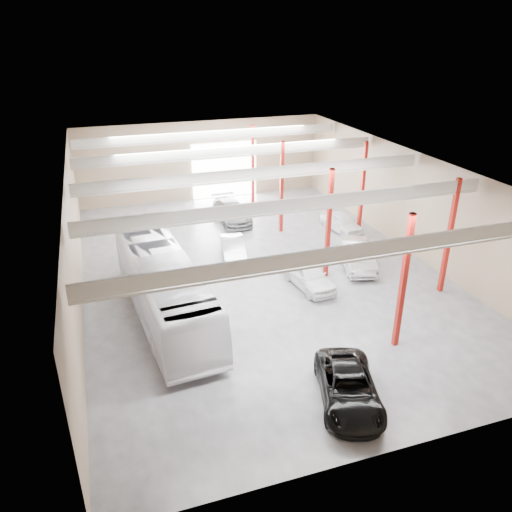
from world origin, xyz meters
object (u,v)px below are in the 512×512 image
coach_bus (164,286)px  car_row_c (231,211)px  car_right_near (356,255)px  car_row_a (309,275)px  black_sedan (349,388)px  car_row_b (233,248)px  car_right_far (341,222)px

coach_bus → car_row_c: (7.43, 12.97, -1.00)m
coach_bus → car_right_near: bearing=5.1°
car_row_a → black_sedan: bearing=-110.8°
coach_bus → car_row_a: size_ratio=2.94×
car_row_b → car_row_c: (1.86, 6.94, 0.11)m
coach_bus → car_row_c: 14.98m
car_row_b → car_right_near: car_right_near is taller
black_sedan → car_row_c: bearing=104.4°
car_right_near → car_row_b: bearing=167.9°
car_row_a → car_row_b: bearing=114.5°
car_row_b → car_right_far: 9.62m
black_sedan → car_right_far: 19.65m
car_row_a → car_right_far: (6.14, 7.60, -0.04)m
car_right_far → car_row_b: bearing=-174.6°
car_row_c → car_right_near: (5.48, -10.76, 0.03)m
car_row_c → black_sedan: bearing=-94.1°
car_row_b → car_right_far: (9.37, 2.17, 0.01)m
car_row_b → car_right_near: 8.28m
car_row_c → car_right_near: 12.08m
black_sedan → car_right_near: car_right_near is taller
car_row_a → car_row_c: size_ratio=0.79×
car_row_b → car_right_near: (7.34, -3.83, 0.14)m
coach_bus → black_sedan: coach_bus is taller
car_right_near → car_right_far: (2.03, 5.99, -0.13)m
car_row_c → car_row_b: bearing=-105.9°
coach_bus → car_right_near: coach_bus is taller
car_row_b → car_right_far: car_right_far is taller
car_right_near → car_right_far: bearing=86.7°
car_right_far → car_row_c: bearing=140.0°
coach_bus → car_row_b: 8.29m
coach_bus → car_row_c: bearing=55.5°
car_right_far → coach_bus: bearing=-158.8°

